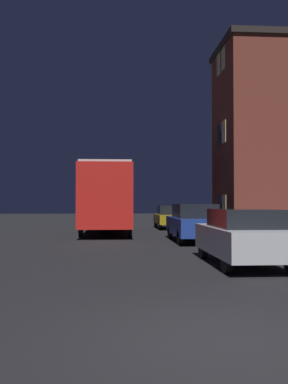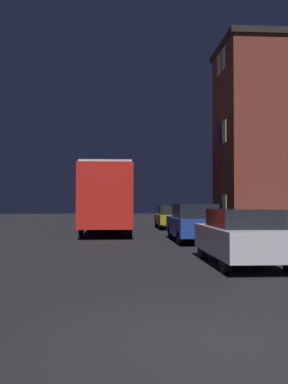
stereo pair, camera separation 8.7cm
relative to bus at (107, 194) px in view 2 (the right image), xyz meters
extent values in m
plane|color=black|center=(1.89, -19.17, -2.19)|extent=(120.00, 120.00, 0.00)
cube|color=brown|center=(7.20, -3.27, 2.61)|extent=(2.73, 4.34, 9.35)
cube|color=black|center=(7.20, -3.27, 7.43)|extent=(2.97, 4.58, 0.30)
cube|color=#E5C67F|center=(5.82, -3.75, -0.66)|extent=(0.03, 0.70, 1.10)
cube|color=black|center=(5.82, -2.79, -0.66)|extent=(0.03, 0.70, 1.10)
cube|color=#E5C67F|center=(5.82, -3.75, 3.01)|extent=(0.03, 0.70, 1.10)
cube|color=black|center=(5.82, -2.79, 3.01)|extent=(0.03, 0.70, 1.10)
cube|color=#E5C67F|center=(5.82, -3.75, 6.68)|extent=(0.03, 0.70, 1.10)
cube|color=#E5C67F|center=(5.82, -2.79, 6.68)|extent=(0.03, 0.70, 1.10)
cube|color=red|center=(0.00, 0.00, -0.17)|extent=(2.58, 10.39, 3.08)
cube|color=black|center=(0.00, 0.00, 0.39)|extent=(2.60, 9.56, 1.11)
cube|color=#B2B2B2|center=(0.00, 0.00, 1.43)|extent=(2.45, 9.87, 0.12)
cylinder|color=black|center=(1.20, 3.38, -1.71)|extent=(0.18, 0.96, 0.96)
cylinder|color=black|center=(-1.20, 3.38, -1.71)|extent=(0.18, 0.96, 0.96)
cylinder|color=black|center=(1.20, -3.38, -1.71)|extent=(0.18, 0.96, 0.96)
cylinder|color=black|center=(-1.20, -3.38, -1.71)|extent=(0.18, 0.96, 0.96)
cube|color=#B7BABF|center=(3.92, -12.95, -1.51)|extent=(1.77, 4.25, 0.73)
cube|color=black|center=(3.92, -13.16, -0.90)|extent=(1.56, 2.21, 0.49)
cylinder|color=black|center=(4.71, -11.57, -1.88)|extent=(0.18, 0.61, 0.61)
cylinder|color=black|center=(3.13, -11.57, -1.88)|extent=(0.18, 0.61, 0.61)
cylinder|color=black|center=(3.13, -14.33, -1.88)|extent=(0.18, 0.61, 0.61)
cube|color=navy|center=(3.88, -5.94, -1.51)|extent=(1.83, 4.68, 0.74)
cube|color=black|center=(3.88, -6.17, -0.84)|extent=(1.61, 2.43, 0.59)
cylinder|color=black|center=(4.71, -4.42, -1.87)|extent=(0.18, 0.62, 0.62)
cylinder|color=black|center=(3.06, -4.42, -1.87)|extent=(0.18, 0.62, 0.62)
cylinder|color=black|center=(4.71, -7.46, -1.87)|extent=(0.18, 0.62, 0.62)
cylinder|color=black|center=(3.06, -7.46, -1.87)|extent=(0.18, 0.62, 0.62)
cube|color=olive|center=(4.03, 3.18, -1.55)|extent=(1.75, 4.13, 0.58)
cube|color=black|center=(4.03, 2.97, -0.97)|extent=(1.54, 2.15, 0.56)
cylinder|color=black|center=(4.82, 4.52, -1.84)|extent=(0.18, 0.70, 0.70)
cylinder|color=black|center=(3.25, 4.52, -1.84)|extent=(0.18, 0.70, 0.70)
cylinder|color=black|center=(4.82, 1.84, -1.84)|extent=(0.18, 0.70, 0.70)
cylinder|color=black|center=(3.25, 1.84, -1.84)|extent=(0.18, 0.70, 0.70)
camera|label=1|loc=(0.43, -24.44, -0.47)|focal=40.00mm
camera|label=2|loc=(0.52, -24.44, -0.47)|focal=40.00mm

